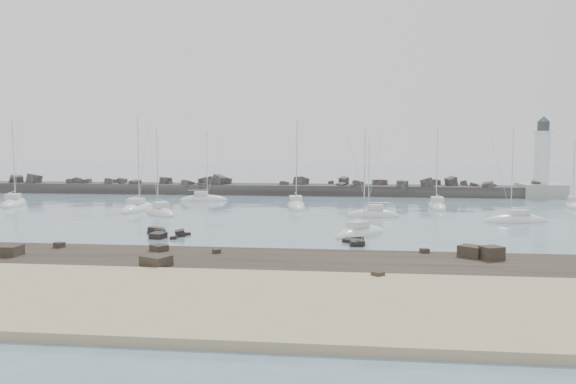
{
  "coord_description": "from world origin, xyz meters",
  "views": [
    {
      "loc": [
        14.58,
        -62.94,
        9.31
      ],
      "look_at": [
        5.95,
        12.0,
        2.71
      ],
      "focal_mm": 35.0,
      "sensor_mm": 36.0,
      "label": 1
    }
  ],
  "objects_px": {
    "sailboat_2": "(137,209)",
    "sailboat_3": "(204,200)",
    "sailboat_1": "(14,204)",
    "sailboat_5": "(296,207)",
    "sailboat_6": "(360,234)",
    "lighthouse": "(541,179)",
    "sailboat_10": "(573,206)",
    "sailboat_9": "(516,221)",
    "sailboat_4": "(160,213)",
    "sailboat_7": "(373,216)",
    "sailboat_8": "(437,207)"
  },
  "relations": [
    {
      "from": "sailboat_2",
      "to": "sailboat_3",
      "type": "xyz_separation_m",
      "value": [
        5.81,
        13.44,
        -0.01
      ]
    },
    {
      "from": "sailboat_3",
      "to": "sailboat_2",
      "type": "bearing_deg",
      "value": -113.38
    },
    {
      "from": "sailboat_1",
      "to": "sailboat_5",
      "type": "height_order",
      "value": "sailboat_1"
    },
    {
      "from": "sailboat_1",
      "to": "sailboat_6",
      "type": "distance_m",
      "value": 55.74
    },
    {
      "from": "sailboat_1",
      "to": "sailboat_3",
      "type": "xyz_separation_m",
      "value": [
        26.52,
        9.73,
        -0.02
      ]
    },
    {
      "from": "sailboat_2",
      "to": "sailboat_3",
      "type": "height_order",
      "value": "sailboat_2"
    },
    {
      "from": "lighthouse",
      "to": "sailboat_2",
      "type": "distance_m",
      "value": 67.55
    },
    {
      "from": "sailboat_6",
      "to": "lighthouse",
      "type": "bearing_deg",
      "value": 54.55
    },
    {
      "from": "lighthouse",
      "to": "sailboat_10",
      "type": "relative_size",
      "value": 1.36
    },
    {
      "from": "sailboat_2",
      "to": "sailboat_10",
      "type": "distance_m",
      "value": 62.73
    },
    {
      "from": "sailboat_9",
      "to": "sailboat_5",
      "type": "bearing_deg",
      "value": 156.97
    },
    {
      "from": "sailboat_4",
      "to": "lighthouse",
      "type": "bearing_deg",
      "value": 27.9
    },
    {
      "from": "sailboat_7",
      "to": "lighthouse",
      "type": "bearing_deg",
      "value": 44.88
    },
    {
      "from": "sailboat_1",
      "to": "sailboat_9",
      "type": "relative_size",
      "value": 1.15
    },
    {
      "from": "lighthouse",
      "to": "sailboat_3",
      "type": "bearing_deg",
      "value": -167.18
    },
    {
      "from": "sailboat_1",
      "to": "sailboat_5",
      "type": "relative_size",
      "value": 1.02
    },
    {
      "from": "sailboat_4",
      "to": "sailboat_8",
      "type": "relative_size",
      "value": 0.97
    },
    {
      "from": "lighthouse",
      "to": "sailboat_5",
      "type": "height_order",
      "value": "lighthouse"
    },
    {
      "from": "sailboat_1",
      "to": "sailboat_2",
      "type": "xyz_separation_m",
      "value": [
        20.71,
        -3.71,
        -0.01
      ]
    },
    {
      "from": "sailboat_5",
      "to": "sailboat_6",
      "type": "relative_size",
      "value": 1.17
    },
    {
      "from": "sailboat_4",
      "to": "sailboat_10",
      "type": "xyz_separation_m",
      "value": [
        57.04,
        15.09,
        0.0
      ]
    },
    {
      "from": "sailboat_4",
      "to": "sailboat_6",
      "type": "bearing_deg",
      "value": -28.34
    },
    {
      "from": "sailboat_2",
      "to": "sailboat_9",
      "type": "xyz_separation_m",
      "value": [
        48.99,
        -6.29,
        -0.01
      ]
    },
    {
      "from": "sailboat_1",
      "to": "sailboat_4",
      "type": "distance_m",
      "value": 26.62
    },
    {
      "from": "sailboat_6",
      "to": "sailboat_4",
      "type": "bearing_deg",
      "value": 151.66
    },
    {
      "from": "lighthouse",
      "to": "sailboat_5",
      "type": "xyz_separation_m",
      "value": [
        -40.47,
        -20.95,
        -2.95
      ]
    },
    {
      "from": "lighthouse",
      "to": "sailboat_8",
      "type": "relative_size",
      "value": 1.15
    },
    {
      "from": "sailboat_3",
      "to": "sailboat_6",
      "type": "bearing_deg",
      "value": -51.85
    },
    {
      "from": "lighthouse",
      "to": "sailboat_7",
      "type": "height_order",
      "value": "lighthouse"
    },
    {
      "from": "lighthouse",
      "to": "sailboat_10",
      "type": "height_order",
      "value": "lighthouse"
    },
    {
      "from": "lighthouse",
      "to": "sailboat_1",
      "type": "distance_m",
      "value": 85.94
    },
    {
      "from": "sailboat_1",
      "to": "sailboat_7",
      "type": "relative_size",
      "value": 1.26
    },
    {
      "from": "sailboat_9",
      "to": "sailboat_10",
      "type": "bearing_deg",
      "value": 53.44
    },
    {
      "from": "sailboat_5",
      "to": "sailboat_6",
      "type": "distance_m",
      "value": 25.04
    },
    {
      "from": "sailboat_2",
      "to": "sailboat_7",
      "type": "relative_size",
      "value": 1.27
    },
    {
      "from": "sailboat_4",
      "to": "sailboat_9",
      "type": "bearing_deg",
      "value": -2.77
    },
    {
      "from": "sailboat_3",
      "to": "sailboat_10",
      "type": "bearing_deg",
      "value": -2.56
    },
    {
      "from": "sailboat_2",
      "to": "sailboat_3",
      "type": "bearing_deg",
      "value": 66.62
    },
    {
      "from": "sailboat_5",
      "to": "sailboat_9",
      "type": "height_order",
      "value": "sailboat_5"
    },
    {
      "from": "sailboat_5",
      "to": "sailboat_10",
      "type": "distance_m",
      "value": 40.47
    },
    {
      "from": "sailboat_5",
      "to": "sailboat_10",
      "type": "bearing_deg",
      "value": 7.99
    },
    {
      "from": "sailboat_4",
      "to": "sailboat_8",
      "type": "height_order",
      "value": "sailboat_8"
    },
    {
      "from": "sailboat_9",
      "to": "sailboat_10",
      "type": "distance_m",
      "value": 21.45
    },
    {
      "from": "sailboat_6",
      "to": "sailboat_9",
      "type": "distance_m",
      "value": 21.87
    },
    {
      "from": "sailboat_5",
      "to": "sailboat_7",
      "type": "xyz_separation_m",
      "value": [
        10.67,
        -8.73,
        -0.0
      ]
    },
    {
      "from": "sailboat_2",
      "to": "sailboat_8",
      "type": "distance_m",
      "value": 42.47
    },
    {
      "from": "sailboat_10",
      "to": "sailboat_6",
      "type": "bearing_deg",
      "value": -137.04
    },
    {
      "from": "sailboat_2",
      "to": "sailboat_4",
      "type": "bearing_deg",
      "value": -41.3
    },
    {
      "from": "sailboat_2",
      "to": "sailboat_6",
      "type": "height_order",
      "value": "sailboat_2"
    },
    {
      "from": "sailboat_4",
      "to": "sailboat_7",
      "type": "height_order",
      "value": "sailboat_4"
    }
  ]
}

